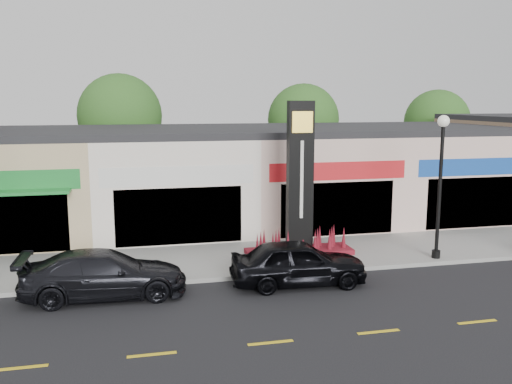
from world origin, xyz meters
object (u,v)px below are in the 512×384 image
car_dark_sedan (104,274)px  car_black_sedan (298,263)px  pylon_sign (300,201)px  lamp_east_near (441,172)px

car_dark_sedan → car_black_sedan: 6.32m
pylon_sign → car_black_sedan: bearing=-107.9°
lamp_east_near → car_dark_sedan: lamp_east_near is taller
lamp_east_near → car_black_sedan: bearing=-167.1°
pylon_sign → car_dark_sedan: bearing=-159.0°
lamp_east_near → car_dark_sedan: size_ratio=1.07×
car_dark_sedan → pylon_sign: bearing=-68.1°
car_black_sedan → car_dark_sedan: bearing=90.1°
pylon_sign → car_dark_sedan: 7.97m
lamp_east_near → car_black_sedan: lamp_east_near is taller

